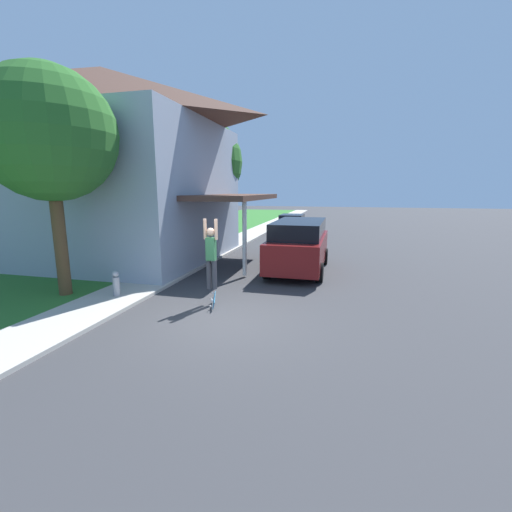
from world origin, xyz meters
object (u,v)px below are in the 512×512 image
Objects in this scene: lawn_tree_near at (49,135)px; lawn_tree_far at (197,162)px; skateboard at (214,300)px; suv_parked at (299,244)px; car_down_street at (292,225)px; skateboarder at (211,253)px; fire_hydrant at (116,284)px.

lawn_tree_near is 9.72m from lawn_tree_far.
lawn_tree_far is at bearing 115.66° from skateboard.
lawn_tree_near is 6.46m from skateboard.
suv_parked is (6.24, -4.58, -3.60)m from lawn_tree_far.
lawn_tree_far is 1.74× the size of car_down_street.
skateboarder is at bearing -64.46° from lawn_tree_far.
skateboarder reaches higher than car_down_street.
fire_hydrant is (-2.78, -16.27, -0.23)m from car_down_street.
skateboarder is 2.52× the size of skateboard.
lawn_tree_near is 4.51m from fire_hydrant.
skateboard is at bearing 0.72° from fire_hydrant.
suv_parked is 1.20× the size of car_down_street.
lawn_tree_far is at bearing 98.99° from fire_hydrant.
suv_parked is (6.36, 5.14, -3.60)m from lawn_tree_near.
fire_hydrant reaches higher than skateboard.
fire_hydrant is at bearing -133.85° from suv_parked.
lawn_tree_near is at bearing -141.03° from suv_parked.
skateboarder is (4.41, -9.23, -3.21)m from lawn_tree_far.
lawn_tree_near is at bearing -176.92° from skateboard.
lawn_tree_near is 0.91× the size of lawn_tree_far.
suv_parked is at bearing -80.21° from car_down_street.
lawn_tree_far is at bearing -122.37° from car_down_street.
car_down_street is 16.01m from skateboarder.
skateboard is (4.67, 0.25, -4.47)m from lawn_tree_near.
lawn_tree_far is 9.07× the size of skateboard.
skateboarder is (-1.83, -4.66, 0.39)m from suv_parked.
lawn_tree_near is 8.94m from suv_parked.
car_down_street is at bearing 90.94° from skateboard.
car_down_street is 16.24m from skateboard.
skateboard is (-1.69, -4.89, -0.87)m from suv_parked.
lawn_tree_far is at bearing 89.31° from lawn_tree_near.
skateboarder reaches higher than skateboard.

